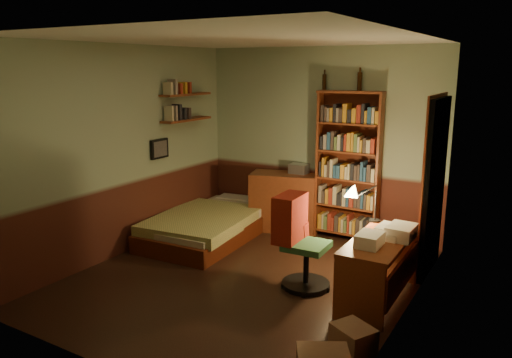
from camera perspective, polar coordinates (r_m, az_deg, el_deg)
The scene contains 23 objects.
floor at distance 5.73m, azimuth -1.30°, elevation -11.38°, with size 3.50×4.00×0.02m, color black.
ceiling at distance 5.23m, azimuth -1.45°, elevation 15.80°, with size 3.50×4.00×0.02m, color silver.
wall_back at distance 7.09m, azimuth 7.31°, elevation 4.28°, with size 3.50×0.02×2.60m, color gray.
wall_left at distance 6.42m, azimuth -14.82°, elevation 3.09°, with size 0.02×4.00×2.60m, color gray.
wall_right at distance 4.66m, azimuth 17.30°, elevation -0.63°, with size 0.02×4.00×2.60m, color gray.
wall_front at distance 3.83m, azimuth -17.60°, elevation -3.51°, with size 3.50×0.02×2.60m, color gray.
doorway at distance 5.97m, azimuth 19.71°, elevation -0.88°, with size 0.06×0.90×2.00m, color black.
door_trim at distance 5.98m, azimuth 19.39°, elevation -0.85°, with size 0.02×0.98×2.08m, color #43180A.
bed at distance 6.98m, azimuth -5.13°, elevation -4.16°, with size 1.11×2.07×0.62m, color olive.
dresser at distance 7.23m, azimuth 3.21°, elevation -2.61°, with size 0.94×0.47×0.84m, color maroon.
mini_stereo at distance 7.15m, azimuth 4.93°, elevation 1.20°, with size 0.25×0.19×0.14m, color #B2B2B7.
bookshelf at distance 6.81m, azimuth 10.47°, elevation 1.36°, with size 0.87×0.27×2.02m, color maroon.
bottle_left at distance 6.94m, azimuth 7.82°, elevation 10.93°, with size 0.05×0.05×0.21m, color black.
bottle_right at distance 6.76m, azimuth 11.76°, elevation 10.87°, with size 0.06×0.06×0.24m, color black.
desk at distance 5.26m, azimuth 13.82°, elevation -10.05°, with size 0.50×1.22×0.65m, color maroon.
paper_stack at distance 5.20m, azimuth 16.27°, elevation -5.83°, with size 0.25×0.34×0.14m, color silver.
desk_lamp at distance 5.62m, azimuth 13.56°, elevation -1.77°, with size 0.18×0.18×0.61m, color black.
office_chair at distance 5.37m, azimuth 5.81°, elevation -7.53°, with size 0.48×0.42×0.96m, color #306338.
red_jacket at distance 4.94m, azimuth 5.92°, elevation -0.44°, with size 0.24×0.43×0.51m, color maroon.
wall_shelf_lower at distance 7.11m, azimuth -7.94°, elevation 6.73°, with size 0.20×0.90×0.03m, color maroon.
wall_shelf_upper at distance 7.09m, azimuth -8.02°, elevation 9.55°, with size 0.20×0.90×0.03m, color maroon.
framed_picture at distance 6.83m, azimuth -10.99°, elevation 3.41°, with size 0.04×0.32×0.26m, color black.
cardboard_box_b at distance 4.43m, azimuth 11.05°, elevation -17.53°, with size 0.32×0.27×0.23m, color brown.
Camera 1 is at (2.78, -4.43, 2.33)m, focal length 35.00 mm.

